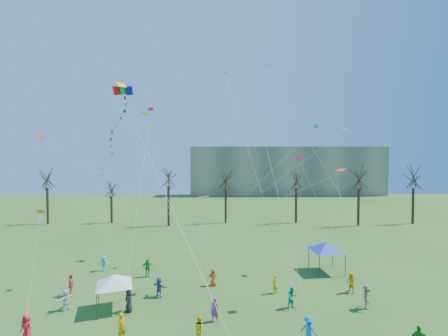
{
  "coord_description": "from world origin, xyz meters",
  "views": [
    {
      "loc": [
        -0.05,
        -18.1,
        11.81
      ],
      "look_at": [
        0.47,
        5.0,
        11.0
      ],
      "focal_mm": 25.0,
      "sensor_mm": 36.0,
      "label": 1
    }
  ],
  "objects_px": {
    "big_box_kite": "(118,138)",
    "canopy_tent_white": "(114,280)",
    "distant_building": "(285,170)",
    "canopy_tent_blue": "(327,246)"
  },
  "relations": [
    {
      "from": "canopy_tent_white",
      "to": "canopy_tent_blue",
      "type": "xyz_separation_m",
      "value": [
        19.22,
        7.54,
        0.3
      ]
    },
    {
      "from": "canopy_tent_white",
      "to": "big_box_kite",
      "type": "bearing_deg",
      "value": 39.73
    },
    {
      "from": "distant_building",
      "to": "big_box_kite",
      "type": "xyz_separation_m",
      "value": [
        -29.69,
        -75.91,
        5.8
      ]
    },
    {
      "from": "distant_building",
      "to": "big_box_kite",
      "type": "relative_size",
      "value": 3.08
    },
    {
      "from": "big_box_kite",
      "to": "canopy_tent_white",
      "type": "distance_m",
      "value": 10.98
    },
    {
      "from": "big_box_kite",
      "to": "canopy_tent_white",
      "type": "bearing_deg",
      "value": -140.27
    },
    {
      "from": "distant_building",
      "to": "canopy_tent_blue",
      "type": "xyz_separation_m",
      "value": [
        -10.78,
        -68.63,
        -4.87
      ]
    },
    {
      "from": "canopy_tent_white",
      "to": "distant_building",
      "type": "bearing_deg",
      "value": 68.5
    },
    {
      "from": "distant_building",
      "to": "canopy_tent_blue",
      "type": "distance_m",
      "value": 69.65
    },
    {
      "from": "canopy_tent_blue",
      "to": "canopy_tent_white",
      "type": "bearing_deg",
      "value": -158.59
    }
  ]
}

